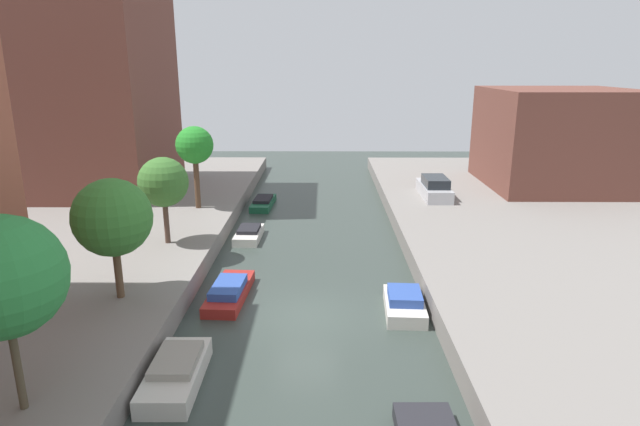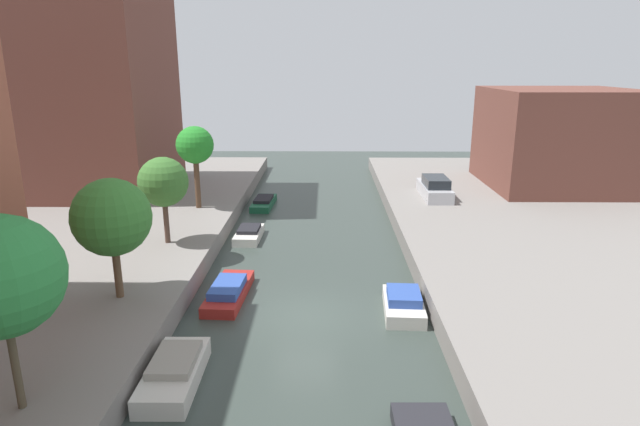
{
  "view_description": "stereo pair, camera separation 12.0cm",
  "coord_description": "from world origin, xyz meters",
  "px_view_note": "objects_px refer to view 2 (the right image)",
  "views": [
    {
      "loc": [
        0.7,
        -19.76,
        9.95
      ],
      "look_at": [
        0.47,
        9.66,
        1.64
      ],
      "focal_mm": 29.9,
      "sensor_mm": 36.0,
      "label": 1
    },
    {
      "loc": [
        0.82,
        -19.76,
        9.95
      ],
      "look_at": [
        0.47,
        9.66,
        1.64
      ],
      "focal_mm": 29.9,
      "sensor_mm": 36.0,
      "label": 2
    }
  ],
  "objects_px": {
    "street_tree_1": "(0,277)",
    "parked_car": "(435,188)",
    "apartment_tower_far": "(86,60)",
    "moored_boat_right_3": "(404,304)",
    "moored_boat_left_5": "(264,202)",
    "moored_boat_left_2": "(174,372)",
    "street_tree_2": "(112,218)",
    "moored_boat_left_3": "(229,291)",
    "street_tree_3": "(163,182)",
    "low_block_right": "(558,138)",
    "street_tree_4": "(195,146)",
    "moored_boat_left_4": "(249,234)"
  },
  "relations": [
    {
      "from": "street_tree_1",
      "to": "parked_car",
      "type": "relative_size",
      "value": 1.12
    },
    {
      "from": "parked_car",
      "to": "apartment_tower_far",
      "type": "bearing_deg",
      "value": 174.04
    },
    {
      "from": "apartment_tower_far",
      "to": "moored_boat_right_3",
      "type": "distance_m",
      "value": 28.81
    },
    {
      "from": "moored_boat_left_5",
      "to": "parked_car",
      "type": "bearing_deg",
      "value": -5.27
    },
    {
      "from": "parked_car",
      "to": "moored_boat_right_3",
      "type": "height_order",
      "value": "parked_car"
    },
    {
      "from": "moored_boat_left_5",
      "to": "moored_boat_left_2",
      "type": "bearing_deg",
      "value": -90.95
    },
    {
      "from": "moored_boat_left_2",
      "to": "street_tree_2",
      "type": "bearing_deg",
      "value": 127.01
    },
    {
      "from": "moored_boat_right_3",
      "to": "moored_boat_left_3",
      "type": "bearing_deg",
      "value": 170.29
    },
    {
      "from": "moored_boat_left_5",
      "to": "street_tree_3",
      "type": "bearing_deg",
      "value": -108.6
    },
    {
      "from": "parked_car",
      "to": "moored_boat_left_2",
      "type": "height_order",
      "value": "parked_car"
    },
    {
      "from": "street_tree_2",
      "to": "moored_boat_left_3",
      "type": "relative_size",
      "value": 1.1
    },
    {
      "from": "apartment_tower_far",
      "to": "low_block_right",
      "type": "bearing_deg",
      "value": 2.08
    },
    {
      "from": "moored_boat_left_3",
      "to": "apartment_tower_far",
      "type": "bearing_deg",
      "value": 126.47
    },
    {
      "from": "apartment_tower_far",
      "to": "moored_boat_left_3",
      "type": "distance_m",
      "value": 23.3
    },
    {
      "from": "low_block_right",
      "to": "street_tree_2",
      "type": "height_order",
      "value": "low_block_right"
    },
    {
      "from": "street_tree_2",
      "to": "street_tree_4",
      "type": "height_order",
      "value": "street_tree_4"
    },
    {
      "from": "street_tree_3",
      "to": "parked_car",
      "type": "relative_size",
      "value": 0.93
    },
    {
      "from": "street_tree_2",
      "to": "parked_car",
      "type": "height_order",
      "value": "street_tree_2"
    },
    {
      "from": "parked_car",
      "to": "moored_boat_left_4",
      "type": "xyz_separation_m",
      "value": [
        -12.01,
        -6.27,
        -1.31
      ]
    },
    {
      "from": "street_tree_3",
      "to": "moored_boat_left_2",
      "type": "relative_size",
      "value": 1.17
    },
    {
      "from": "street_tree_2",
      "to": "street_tree_4",
      "type": "xyz_separation_m",
      "value": [
        0.0,
        13.53,
        0.7
      ]
    },
    {
      "from": "street_tree_3",
      "to": "moored_boat_left_3",
      "type": "bearing_deg",
      "value": -49.53
    },
    {
      "from": "moored_boat_left_3",
      "to": "moored_boat_right_3",
      "type": "relative_size",
      "value": 1.35
    },
    {
      "from": "street_tree_2",
      "to": "moored_boat_left_4",
      "type": "bearing_deg",
      "value": 70.25
    },
    {
      "from": "apartment_tower_far",
      "to": "street_tree_3",
      "type": "relative_size",
      "value": 4.09
    },
    {
      "from": "street_tree_2",
      "to": "moored_boat_left_2",
      "type": "height_order",
      "value": "street_tree_2"
    },
    {
      "from": "moored_boat_left_3",
      "to": "moored_boat_right_3",
      "type": "height_order",
      "value": "moored_boat_right_3"
    },
    {
      "from": "low_block_right",
      "to": "street_tree_4",
      "type": "bearing_deg",
      "value": -165.14
    },
    {
      "from": "parked_car",
      "to": "moored_boat_left_3",
      "type": "relative_size",
      "value": 1.11
    },
    {
      "from": "moored_boat_left_5",
      "to": "apartment_tower_far",
      "type": "bearing_deg",
      "value": 173.38
    },
    {
      "from": "street_tree_4",
      "to": "moored_boat_left_2",
      "type": "height_order",
      "value": "street_tree_4"
    },
    {
      "from": "apartment_tower_far",
      "to": "low_block_right",
      "type": "distance_m",
      "value": 34.47
    },
    {
      "from": "low_block_right",
      "to": "moored_boat_left_5",
      "type": "bearing_deg",
      "value": -172.99
    },
    {
      "from": "moored_boat_right_3",
      "to": "moored_boat_left_4",
      "type": "bearing_deg",
      "value": 129.19
    },
    {
      "from": "moored_boat_left_4",
      "to": "moored_boat_left_3",
      "type": "bearing_deg",
      "value": -88.17
    },
    {
      "from": "moored_boat_left_2",
      "to": "moored_boat_left_4",
      "type": "relative_size",
      "value": 1.19
    },
    {
      "from": "apartment_tower_far",
      "to": "parked_car",
      "type": "relative_size",
      "value": 3.79
    },
    {
      "from": "street_tree_2",
      "to": "moored_boat_left_3",
      "type": "height_order",
      "value": "street_tree_2"
    },
    {
      "from": "moored_boat_left_2",
      "to": "moored_boat_left_4",
      "type": "bearing_deg",
      "value": 88.66
    },
    {
      "from": "street_tree_2",
      "to": "moored_boat_left_4",
      "type": "relative_size",
      "value": 1.5
    },
    {
      "from": "street_tree_1",
      "to": "street_tree_4",
      "type": "xyz_separation_m",
      "value": [
        0.0,
        20.6,
        0.18
      ]
    },
    {
      "from": "parked_car",
      "to": "street_tree_3",
      "type": "bearing_deg",
      "value": -147.83
    },
    {
      "from": "street_tree_1",
      "to": "moored_boat_left_4",
      "type": "relative_size",
      "value": 1.68
    },
    {
      "from": "street_tree_1",
      "to": "street_tree_2",
      "type": "distance_m",
      "value": 7.09
    },
    {
      "from": "low_block_right",
      "to": "street_tree_4",
      "type": "distance_m",
      "value": 26.24
    },
    {
      "from": "apartment_tower_far",
      "to": "street_tree_1",
      "type": "bearing_deg",
      "value": -71.68
    },
    {
      "from": "low_block_right",
      "to": "street_tree_1",
      "type": "xyz_separation_m",
      "value": [
        -25.36,
        -27.33,
        0.2
      ]
    },
    {
      "from": "moored_boat_left_2",
      "to": "moored_boat_left_4",
      "type": "distance_m",
      "value": 14.63
    },
    {
      "from": "street_tree_2",
      "to": "moored_boat_left_4",
      "type": "height_order",
      "value": "street_tree_2"
    },
    {
      "from": "street_tree_3",
      "to": "street_tree_1",
      "type": "bearing_deg",
      "value": -90.0
    }
  ]
}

